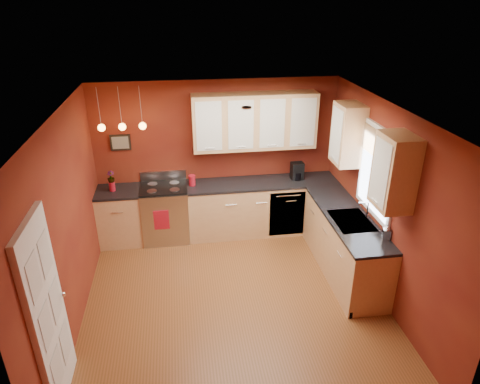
{
  "coord_description": "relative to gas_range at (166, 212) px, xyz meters",
  "views": [
    {
      "loc": [
        -0.61,
        -4.65,
        3.85
      ],
      "look_at": [
        0.23,
        1.0,
        1.15
      ],
      "focal_mm": 32.0,
      "sensor_mm": 36.0,
      "label": 1
    }
  ],
  "objects": [
    {
      "name": "wall_right",
      "position": [
        2.92,
        -1.8,
        0.82
      ],
      "size": [
        0.02,
        4.2,
        2.6
      ],
      "primitive_type": "cube",
      "color": "maroon",
      "rests_on": "floor"
    },
    {
      "name": "upper_cabinets_back",
      "position": [
        1.52,
        0.12,
        1.47
      ],
      "size": [
        2.0,
        0.35,
        0.9
      ],
      "primitive_type": "cube",
      "color": "tan",
      "rests_on": "wall_back"
    },
    {
      "name": "red_canister",
      "position": [
        0.47,
        0.02,
        0.55
      ],
      "size": [
        0.12,
        0.12,
        0.18
      ],
      "color": "#A41120",
      "rests_on": "counter_back_right"
    },
    {
      "name": "upper_cabinets_right",
      "position": [
        2.75,
        -1.48,
        1.47
      ],
      "size": [
        0.35,
        1.95,
        0.9
      ],
      "primitive_type": "cube",
      "color": "tan",
      "rests_on": "wall_right"
    },
    {
      "name": "ceiling",
      "position": [
        0.92,
        -1.8,
        2.12
      ],
      "size": [
        4.0,
        4.2,
        0.02
      ],
      "primitive_type": "cube",
      "color": "white",
      "rests_on": "wall_back"
    },
    {
      "name": "pendant_lights",
      "position": [
        -0.53,
        -0.05,
        1.53
      ],
      "size": [
        0.71,
        0.11,
        0.66
      ],
      "color": "gray",
      "rests_on": "ceiling"
    },
    {
      "name": "wall_picture",
      "position": [
        -0.63,
        0.28,
        1.17
      ],
      "size": [
        0.32,
        0.03,
        0.26
      ],
      "primitive_type": "cube",
      "color": "black",
      "rests_on": "wall_back"
    },
    {
      "name": "base_cabinets_back_right",
      "position": [
        1.65,
        -0.0,
        -0.03
      ],
      "size": [
        2.54,
        0.6,
        0.9
      ],
      "primitive_type": "cube",
      "color": "tan",
      "rests_on": "floor"
    },
    {
      "name": "wall_front",
      "position": [
        0.92,
        -3.9,
        0.82
      ],
      "size": [
        4.0,
        0.02,
        2.6
      ],
      "primitive_type": "cube",
      "color": "maroon",
      "rests_on": "floor"
    },
    {
      "name": "red_vase",
      "position": [
        -0.81,
        -0.0,
        0.53
      ],
      "size": [
        0.09,
        0.09,
        0.15
      ],
      "primitive_type": "cylinder",
      "color": "#A41120",
      "rests_on": "counter_back_left"
    },
    {
      "name": "floor",
      "position": [
        0.92,
        -1.8,
        -0.48
      ],
      "size": [
        4.2,
        4.2,
        0.0
      ],
      "primitive_type": "plane",
      "color": "brown",
      "rests_on": "ground"
    },
    {
      "name": "coffee_maker",
      "position": [
        2.25,
        0.03,
        0.59
      ],
      "size": [
        0.21,
        0.21,
        0.29
      ],
      "rotation": [
        0.0,
        0.0,
        0.06
      ],
      "color": "black",
      "rests_on": "counter_back_right"
    },
    {
      "name": "soap_pump",
      "position": [
        2.87,
        -2.03,
        0.57
      ],
      "size": [
        0.12,
        0.12,
        0.21
      ],
      "primitive_type": "imported",
      "rotation": [
        0.0,
        0.0,
        -0.26
      ],
      "color": "white",
      "rests_on": "counter_right"
    },
    {
      "name": "gas_range",
      "position": [
        0.0,
        0.0,
        0.0
      ],
      "size": [
        0.76,
        0.64,
        1.11
      ],
      "color": "#AEAEB3",
      "rests_on": "floor"
    },
    {
      "name": "wall_back",
      "position": [
        0.92,
        0.3,
        0.82
      ],
      "size": [
        4.0,
        0.02,
        2.6
      ],
      "primitive_type": "cube",
      "color": "maroon",
      "rests_on": "floor"
    },
    {
      "name": "window",
      "position": [
        2.89,
        -1.5,
        1.21
      ],
      "size": [
        0.06,
        1.02,
        1.22
      ],
      "color": "white",
      "rests_on": "wall_right"
    },
    {
      "name": "dishwasher_front",
      "position": [
        2.02,
        -0.29,
        -0.03
      ],
      "size": [
        0.6,
        0.02,
        0.8
      ],
      "primitive_type": "cube",
      "color": "#AEAEB3",
      "rests_on": "base_cabinets_back_right"
    },
    {
      "name": "sink",
      "position": [
        2.62,
        -1.5,
        0.43
      ],
      "size": [
        0.5,
        0.7,
        0.33
      ],
      "color": "gray",
      "rests_on": "counter_right"
    },
    {
      "name": "flowers",
      "position": [
        -0.81,
        -0.0,
        0.69
      ],
      "size": [
        0.11,
        0.11,
        0.2
      ],
      "primitive_type": "imported",
      "rotation": [
        0.0,
        0.0,
        0.01
      ],
      "color": "#A41120",
      "rests_on": "red_vase"
    },
    {
      "name": "door_left_wall",
      "position": [
        -1.05,
        -3.0,
        0.54
      ],
      "size": [
        0.12,
        0.82,
        2.05
      ],
      "color": "white",
      "rests_on": "floor"
    },
    {
      "name": "base_cabinets_right",
      "position": [
        2.62,
        -1.35,
        -0.03
      ],
      "size": [
        0.6,
        2.1,
        0.9
      ],
      "primitive_type": "cube",
      "color": "tan",
      "rests_on": "floor"
    },
    {
      "name": "dish_towel",
      "position": [
        -0.06,
        -0.33,
        0.04
      ],
      "size": [
        0.24,
        0.02,
        0.33
      ],
      "primitive_type": "cube",
      "color": "#A41120",
      "rests_on": "gas_range"
    },
    {
      "name": "base_cabinets_back_left",
      "position": [
        -0.73,
        -0.0,
        -0.03
      ],
      "size": [
        0.7,
        0.6,
        0.9
      ],
      "primitive_type": "cube",
      "color": "tan",
      "rests_on": "floor"
    },
    {
      "name": "counter_right",
      "position": [
        2.62,
        -1.35,
        0.44
      ],
      "size": [
        0.62,
        2.1,
        0.04
      ],
      "primitive_type": "cube",
      "color": "black",
      "rests_on": "base_cabinets_right"
    },
    {
      "name": "wall_left",
      "position": [
        -1.08,
        -1.8,
        0.82
      ],
      "size": [
        0.02,
        4.2,
        2.6
      ],
      "primitive_type": "cube",
      "color": "maroon",
      "rests_on": "floor"
    },
    {
      "name": "counter_back_left",
      "position": [
        -0.73,
        -0.0,
        0.44
      ],
      "size": [
        0.7,
        0.62,
        0.04
      ],
      "primitive_type": "cube",
      "color": "black",
      "rests_on": "base_cabinets_back_left"
    },
    {
      "name": "counter_back_right",
      "position": [
        1.65,
        -0.0,
        0.44
      ],
      "size": [
        2.54,
        0.62,
        0.04
      ],
      "primitive_type": "cube",
      "color": "black",
      "rests_on": "base_cabinets_back_right"
    }
  ]
}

